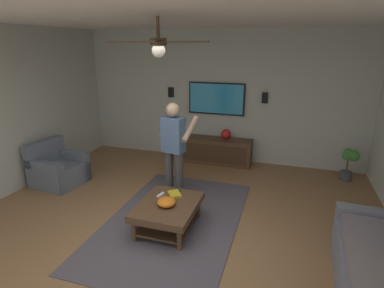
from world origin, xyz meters
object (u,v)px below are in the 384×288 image
ceiling_fan (159,44)px  book (175,194)px  tv (216,99)px  wall_speaker_left (265,98)px  media_console (213,150)px  person_standing (174,145)px  wall_speaker_right (171,92)px  remote_white (161,195)px  bowl (166,202)px  vase_round (226,134)px  coffee_table (168,210)px  remote_black (179,193)px  potted_plant_short (349,161)px  armchair (58,170)px

ceiling_fan → book: bearing=-5.1°
tv → wall_speaker_left: 1.03m
media_console → ceiling_fan: bearing=0.1°
wall_speaker_left → media_console: bearing=103.9°
book → person_standing: bearing=163.8°
wall_speaker_right → remote_white: bearing=-162.1°
person_standing → book: 0.92m
bowl → tv: bearing=0.8°
wall_speaker_right → ceiling_fan: (-3.09, -1.07, 1.04)m
tv → vase_round: tv is taller
tv → wall_speaker_left: (0.01, -1.03, 0.07)m
wall_speaker_right → tv: bearing=-90.7°
vase_round → wall_speaker_left: 1.12m
coffee_table → ceiling_fan: ceiling_fan is taller
person_standing → vase_round: person_standing is taller
media_console → ceiling_fan: ceiling_fan is taller
remote_black → potted_plant_short: bearing=-64.9°
bowl → ceiling_fan: ceiling_fan is taller
armchair → person_standing: size_ratio=0.55×
coffee_table → remote_white: size_ratio=6.67×
media_console → bowl: bearing=0.9°
armchair → media_console: bearing=45.1°
person_standing → wall_speaker_left: (2.04, -1.26, 0.53)m
remote_black → book: 0.07m
remote_white → remote_black: size_ratio=1.00×
coffee_table → remote_white: bearing=44.7°
person_standing → ceiling_fan: (-1.05, -0.24, 1.59)m
remote_black → vase_round: bearing=-19.6°
tv → person_standing: (-2.03, 0.23, -0.46)m
coffee_table → remote_white: remote_white is taller
book → coffee_table: bearing=-37.4°
person_standing → book: person_standing is taller
remote_black → ceiling_fan: bearing=153.2°
book → vase_round: (2.54, -0.24, 0.24)m
remote_black → wall_speaker_right: size_ratio=0.68×
potted_plant_short → bowl: potted_plant_short is taller
media_console → vase_round: (0.05, -0.28, 0.39)m
media_console → wall_speaker_left: bearing=103.9°
tv → ceiling_fan: 3.28m
potted_plant_short → wall_speaker_left: bearing=74.3°
remote_white → vase_round: 2.66m
bowl → remote_white: bowl is taller
tv → ceiling_fan: (-3.08, -0.01, 1.13)m
remote_black → ceiling_fan: ceiling_fan is taller
coffee_table → bowl: size_ratio=3.94×
bowl → vase_round: size_ratio=1.15×
remote_black → vase_round: (2.50, -0.19, 0.25)m
tv → coffee_table: bearing=0.7°
coffee_table → remote_black: remote_black is taller
bowl → coffee_table: bearing=7.0°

